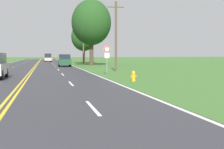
% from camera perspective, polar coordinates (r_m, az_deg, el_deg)
% --- Properties ---
extents(fire_hydrant, '(0.42, 0.26, 0.71)m').
position_cam_1_polar(fire_hydrant, '(21.11, 3.94, -0.29)').
color(fire_hydrant, gold).
rests_on(fire_hydrant, ground).
extents(traffic_sign, '(0.60, 0.10, 2.59)m').
position_cam_1_polar(traffic_sign, '(27.89, -0.93, 3.96)').
color(traffic_sign, gray).
rests_on(traffic_sign, ground).
extents(utility_pole_midground, '(1.80, 0.24, 7.51)m').
position_cam_1_polar(utility_pole_midground, '(33.95, 0.73, 7.21)').
color(utility_pole_midground, brown).
rests_on(utility_pole_midground, ground).
extents(utility_pole_far, '(1.80, 0.24, 7.47)m').
position_cam_1_polar(utility_pole_far, '(62.51, -5.25, 5.58)').
color(utility_pole_far, brown).
rests_on(utility_pole_far, ground).
extents(tree_behind_sign, '(6.53, 6.53, 10.84)m').
position_cam_1_polar(tree_behind_sign, '(52.18, -3.80, 9.46)').
color(tree_behind_sign, '#473828').
rests_on(tree_behind_sign, ground).
extents(tree_far_back, '(5.23, 5.23, 8.53)m').
position_cam_1_polar(tree_far_back, '(66.00, -5.19, 6.89)').
color(tree_far_back, brown).
rests_on(tree_far_back, ground).
extents(car_dark_green_suv_mid_near, '(1.89, 4.74, 1.84)m').
position_cam_1_polar(car_dark_green_suv_mid_near, '(47.48, -8.69, 2.63)').
color(car_dark_green_suv_mid_near, black).
rests_on(car_dark_green_suv_mid_near, ground).
extents(car_champagne_van_mid_far, '(1.90, 4.64, 2.02)m').
position_cam_1_polar(car_champagne_van_mid_far, '(78.87, -11.65, 3.05)').
color(car_champagne_van_mid_far, black).
rests_on(car_champagne_van_mid_far, ground).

